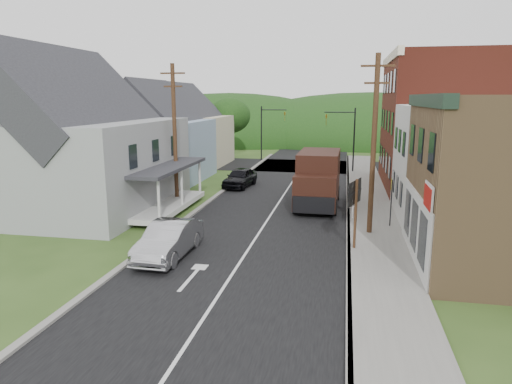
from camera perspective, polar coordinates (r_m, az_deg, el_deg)
The scene contains 24 objects.
ground at distance 21.29m, azimuth -0.96°, elevation -7.23°, with size 120.00×120.00×0.00m, color #2D4719.
road at distance 30.77m, azimuth 2.92°, elevation -1.28°, with size 9.00×90.00×0.02m, color black.
cross_road at distance 47.39m, azimuth 5.87°, elevation 3.27°, with size 60.00×9.00×0.02m, color black.
sidewalk_right at distance 28.57m, azimuth 14.14°, elevation -2.49°, with size 2.80×55.00×0.15m, color slate.
curb_right at distance 28.52m, azimuth 11.43°, elevation -2.39°, with size 0.20×55.00×0.15m, color slate.
curb_left at distance 29.87m, azimuth -6.50°, elevation -1.62°, with size 0.30×55.00×0.12m, color slate.
storefront_white at distance 28.34m, azimuth 25.49°, elevation 3.15°, with size 8.00×7.00×6.50m, color silver.
storefront_red at distance 37.42m, azimuth 22.20°, elevation 7.93°, with size 8.00×12.00×10.00m, color maroon.
house_gray at distance 30.50m, azimuth -21.21°, elevation 5.89°, with size 10.20×12.24×8.35m.
house_blue at distance 39.85m, azimuth -11.49°, elevation 6.85°, with size 7.14×8.16×7.28m.
house_cream at distance 48.43m, azimuth -7.96°, elevation 7.79°, with size 7.14×8.16×7.28m.
utility_pole_right at distance 23.34m, azimuth 14.50°, elevation 5.80°, with size 1.60×0.26×9.00m.
utility_pole_left at distance 29.78m, azimuth -10.13°, elevation 7.19°, with size 1.60×0.26×9.00m.
traffic_signal_right at distance 43.31m, azimuth 11.26°, elevation 7.32°, with size 2.87×0.20×6.00m.
traffic_signal_left at distance 51.01m, azimuth 1.46°, elevation 8.17°, with size 2.87×0.20×6.00m.
tree_left_b at distance 38.19m, azimuth -22.91°, elevation 7.76°, with size 4.80×4.80×6.94m.
tree_left_c at distance 45.99m, azimuth -19.54°, elevation 9.84°, with size 5.80×5.80×8.41m.
tree_left_d at distance 53.39m, azimuth -3.31°, elevation 9.52°, with size 4.80×4.80×6.94m.
forested_ridge at distance 75.13m, azimuth 7.86°, elevation 6.33°, with size 90.00×30.00×16.00m, color black.
silver_sedan at distance 20.48m, azimuth -10.84°, elevation -5.94°, with size 1.64×4.70×1.55m, color #AFB0B4.
dark_sedan at distance 35.85m, azimuth -2.01°, elevation 1.81°, with size 1.76×4.38×1.49m, color black.
delivery_van at distance 29.46m, azimuth 7.77°, elevation 1.57°, with size 2.70×6.32×3.51m.
route_sign_cluster at distance 21.03m, azimuth 12.27°, elevation -1.44°, with size 0.63×1.76×3.20m.
warning_sign at distance 25.26m, azimuth 16.54°, elevation -0.34°, with size 0.15×0.73×2.66m.
Camera 1 is at (4.22, -19.69, 6.91)m, focal length 32.00 mm.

